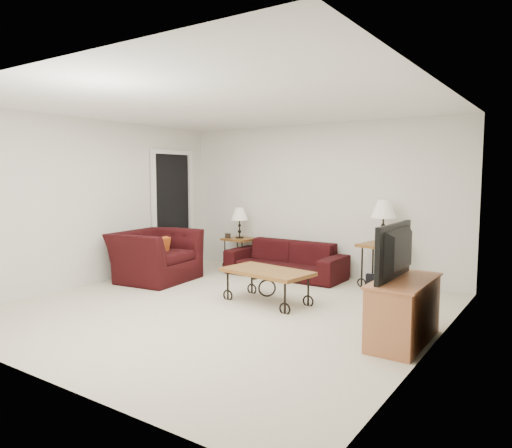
{
  "coord_description": "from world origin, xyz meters",
  "views": [
    {
      "loc": [
        3.58,
        -4.6,
        1.65
      ],
      "look_at": [
        0.0,
        0.7,
        1.0
      ],
      "focal_mm": 33.27,
      "sensor_mm": 36.0,
      "label": 1
    }
  ],
  "objects": [
    {
      "name": "side_table_right",
      "position": [
        1.25,
        2.2,
        0.32
      ],
      "size": [
        0.69,
        0.69,
        0.65
      ],
      "primitive_type": "cube",
      "rotation": [
        0.0,
        0.0,
        -0.17
      ],
      "color": "brown",
      "rests_on": "ground"
    },
    {
      "name": "throw_pillow",
      "position": [
        -1.73,
        0.59,
        0.52
      ],
      "size": [
        0.13,
        0.36,
        0.36
      ],
      "primitive_type": "cube",
      "rotation": [
        0.0,
        0.0,
        1.68
      ],
      "color": "#B03B16",
      "rests_on": "armchair"
    },
    {
      "name": "armchair",
      "position": [
        -1.88,
        0.64,
        0.39
      ],
      "size": [
        1.19,
        1.32,
        0.79
      ],
      "primitive_type": "imported",
      "rotation": [
        0.0,
        0.0,
        1.68
      ],
      "color": "black",
      "rests_on": "ground"
    },
    {
      "name": "television",
      "position": [
        2.21,
        0.01,
        0.91
      ],
      "size": [
        0.12,
        0.95,
        0.55
      ],
      "primitive_type": "imported",
      "rotation": [
        0.0,
        0.0,
        -1.57
      ],
      "color": "black",
      "rests_on": "tv_stand"
    },
    {
      "name": "sofa",
      "position": [
        -0.32,
        2.02,
        0.29
      ],
      "size": [
        1.98,
        0.77,
        0.58
      ],
      "primitive_type": "imported",
      "color": "black",
      "rests_on": "ground"
    },
    {
      "name": "doorway",
      "position": [
        -2.47,
        1.65,
        1.02
      ],
      "size": [
        0.08,
        0.94,
        2.04
      ],
      "primitive_type": "cube",
      "color": "black",
      "rests_on": "ground"
    },
    {
      "name": "side_table_left",
      "position": [
        -1.37,
        2.2,
        0.27
      ],
      "size": [
        0.53,
        0.53,
        0.54
      ],
      "primitive_type": "cube",
      "rotation": [
        0.0,
        0.0,
        -0.06
      ],
      "color": "brown",
      "rests_on": "ground"
    },
    {
      "name": "coffee_table",
      "position": [
        0.31,
        0.5,
        0.22
      ],
      "size": [
        1.24,
        0.78,
        0.43
      ],
      "primitive_type": "cube",
      "rotation": [
        0.0,
        0.0,
        -0.14
      ],
      "color": "brown",
      "rests_on": "ground"
    },
    {
      "name": "wall_left",
      "position": [
        -2.5,
        0.0,
        1.25
      ],
      "size": [
        0.02,
        5.0,
        2.5
      ],
      "primitive_type": "cube",
      "color": "silver",
      "rests_on": "ground"
    },
    {
      "name": "lamp_left",
      "position": [
        -1.37,
        2.2,
        0.81
      ],
      "size": [
        0.33,
        0.33,
        0.54
      ],
      "primitive_type": null,
      "rotation": [
        0.0,
        0.0,
        -0.06
      ],
      "color": "black",
      "rests_on": "side_table_left"
    },
    {
      "name": "ground",
      "position": [
        0.0,
        0.0,
        0.0
      ],
      "size": [
        5.0,
        5.0,
        0.0
      ],
      "primitive_type": "plane",
      "color": "beige",
      "rests_on": "ground"
    },
    {
      "name": "backpack",
      "position": [
        1.32,
        1.84,
        0.25
      ],
      "size": [
        0.46,
        0.4,
        0.49
      ],
      "primitive_type": "ellipsoid",
      "rotation": [
        0.0,
        0.0,
        0.34
      ],
      "color": "black",
      "rests_on": "ground"
    },
    {
      "name": "ceiling",
      "position": [
        0.0,
        0.0,
        2.5
      ],
      "size": [
        5.0,
        5.0,
        0.0
      ],
      "primitive_type": "plane",
      "color": "white",
      "rests_on": "wall_back"
    },
    {
      "name": "lamp_right",
      "position": [
        1.25,
        2.2,
        0.97
      ],
      "size": [
        0.42,
        0.42,
        0.65
      ],
      "primitive_type": null,
      "rotation": [
        0.0,
        0.0,
        -0.17
      ],
      "color": "black",
      "rests_on": "side_table_right"
    },
    {
      "name": "wall_back",
      "position": [
        0.0,
        2.5,
        1.25
      ],
      "size": [
        5.0,
        0.02,
        2.5
      ],
      "primitive_type": "cube",
      "color": "silver",
      "rests_on": "ground"
    },
    {
      "name": "photo_frame_left",
      "position": [
        -1.52,
        2.05,
        0.59
      ],
      "size": [
        0.11,
        0.03,
        0.09
      ],
      "primitive_type": "cube",
      "rotation": [
        0.0,
        0.0,
        0.11
      ],
      "color": "black",
      "rests_on": "side_table_left"
    },
    {
      "name": "tv_stand",
      "position": [
        2.23,
        0.01,
        0.32
      ],
      "size": [
        0.44,
        1.06,
        0.64
      ],
      "primitive_type": "cube",
      "color": "#A55E3D",
      "rests_on": "ground"
    },
    {
      "name": "photo_frame_right",
      "position": [
        1.4,
        2.05,
        0.7
      ],
      "size": [
        0.13,
        0.06,
        0.11
      ],
      "primitive_type": "cube",
      "rotation": [
        0.0,
        0.0,
        -0.38
      ],
      "color": "black",
      "rests_on": "side_table_right"
    },
    {
      "name": "wall_right",
      "position": [
        2.5,
        0.0,
        1.25
      ],
      "size": [
        0.02,
        5.0,
        2.5
      ],
      "primitive_type": "cube",
      "color": "silver",
      "rests_on": "ground"
    },
    {
      "name": "wall_front",
      "position": [
        0.0,
        -2.5,
        1.25
      ],
      "size": [
        5.0,
        0.02,
        2.5
      ],
      "primitive_type": "cube",
      "color": "silver",
      "rests_on": "ground"
    }
  ]
}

